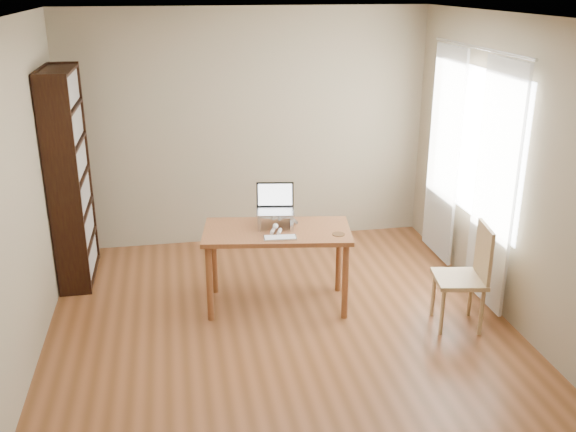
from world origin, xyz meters
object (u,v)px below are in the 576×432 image
object	(u,v)px
chair	(468,272)
cat	(278,218)
desk	(277,240)
keyboard	(280,238)
bookshelf	(70,178)
laptop	(274,204)

from	to	relation	value
chair	cat	bearing A→B (deg)	163.01
desk	keyboard	bearing A→B (deg)	-83.78
bookshelf	chair	world-z (taller)	bookshelf
desk	keyboard	xyz separation A→B (m)	(-0.01, -0.22, 0.12)
cat	chair	bearing A→B (deg)	-7.01
laptop	chair	distance (m)	1.79
desk	laptop	distance (m)	0.33
desk	laptop	xyz separation A→B (m)	(0.00, 0.14, 0.30)
desk	cat	distance (m)	0.21
desk	chair	world-z (taller)	chair
bookshelf	desk	xyz separation A→B (m)	(1.87, -0.97, -0.41)
keyboard	chair	world-z (taller)	chair
laptop	keyboard	bearing A→B (deg)	-82.79
cat	bookshelf	bearing A→B (deg)	175.59
desk	cat	bearing A→B (deg)	83.51
bookshelf	cat	size ratio (longest dim) A/B	4.28
desk	keyboard	size ratio (longest dim) A/B	4.75
desk	chair	xyz separation A→B (m)	(1.55, -0.66, -0.14)
bookshelf	laptop	bearing A→B (deg)	-23.87
laptop	keyboard	distance (m)	0.40
bookshelf	laptop	distance (m)	2.05
laptop	chair	world-z (taller)	laptop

